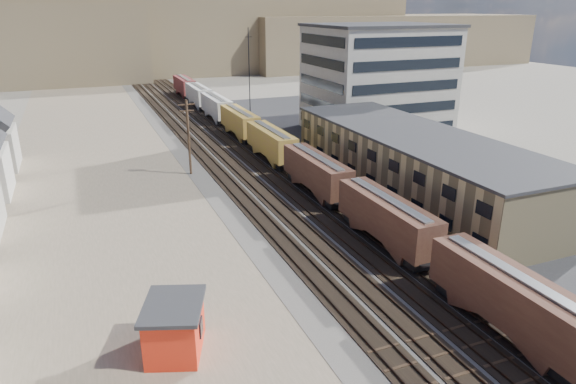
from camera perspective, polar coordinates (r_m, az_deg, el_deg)
name	(u,v)px	position (r m, az deg, el deg)	size (l,w,h in m)	color
ground	(445,333)	(38.43, 17.03, -14.71)	(300.00, 300.00, 0.00)	#6B6356
ballast_bed	(235,153)	(79.60, -5.96, 4.37)	(18.00, 200.00, 0.06)	#4C4742
dirt_yard	(102,190)	(67.10, -19.95, 0.24)	(24.00, 180.00, 0.03)	#6F634C
asphalt_lot	(412,163)	(76.07, 13.57, 3.16)	(26.00, 120.00, 0.04)	#232326
rail_tracks	(231,152)	(79.43, -6.34, 4.39)	(11.40, 200.00, 0.24)	black
freight_train	(254,131)	(81.47, -3.78, 6.81)	(3.00, 119.74, 4.46)	black
warehouse	(414,163)	(63.33, 13.87, 3.20)	(12.40, 40.40, 7.25)	tan
office_tower	(377,79)	(93.64, 9.87, 12.31)	(22.60, 18.60, 18.45)	#9E998E
utility_pole_north	(189,136)	(68.79, -10.99, 6.16)	(2.20, 0.32, 10.00)	#382619
radio_mast	(249,82)	(88.88, -4.31, 12.05)	(1.20, 0.16, 18.00)	black
hills_north	(134,28)	(192.90, -16.77, 17.05)	(265.00, 80.00, 32.00)	brown
maintenance_shed	(175,327)	(34.99, -12.48, -14.44)	(5.15, 5.80, 3.53)	red
parked_car_red	(536,239)	(53.50, 25.84, -4.77)	(1.72, 4.28, 1.46)	#A9250F
parked_car_blue	(376,138)	(86.22, 9.70, 5.96)	(2.74, 5.95, 1.65)	navy
parked_car_far	(362,126)	(94.80, 8.20, 7.30)	(1.92, 4.78, 1.63)	white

